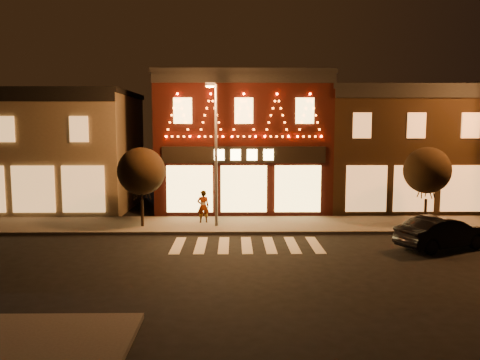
{
  "coord_description": "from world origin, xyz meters",
  "views": [
    {
      "loc": [
        -0.57,
        -16.59,
        5.19
      ],
      "look_at": [
        -0.29,
        4.0,
        2.87
      ],
      "focal_mm": 36.12,
      "sensor_mm": 36.0,
      "label": 1
    }
  ],
  "objects": [
    {
      "name": "ground",
      "position": [
        0.0,
        0.0,
        0.0
      ],
      "size": [
        120.0,
        120.0,
        0.0
      ],
      "primitive_type": "plane",
      "color": "black",
      "rests_on": "ground"
    },
    {
      "name": "sidewalk_far",
      "position": [
        2.0,
        8.0,
        0.07
      ],
      "size": [
        44.0,
        4.0,
        0.15
      ],
      "primitive_type": "cube",
      "color": "#47423D",
      "rests_on": "ground"
    },
    {
      "name": "building_left",
      "position": [
        -13.0,
        13.99,
        3.66
      ],
      "size": [
        12.2,
        8.28,
        7.3
      ],
      "color": "#7E735A",
      "rests_on": "ground"
    },
    {
      "name": "building_pulp",
      "position": [
        0.0,
        13.98,
        4.16
      ],
      "size": [
        10.2,
        8.34,
        8.3
      ],
      "color": "black",
      "rests_on": "ground"
    },
    {
      "name": "building_right_a",
      "position": [
        9.5,
        13.99,
        3.76
      ],
      "size": [
        9.2,
        8.28,
        7.5
      ],
      "color": "black",
      "rests_on": "ground"
    },
    {
      "name": "streetlamp_mid",
      "position": [
        -1.47,
        7.23,
        4.3
      ],
      "size": [
        0.52,
        1.62,
        7.07
      ],
      "rotation": [
        0.0,
        0.0,
        0.15
      ],
      "color": "#59595E",
      "rests_on": "sidewalk_far"
    },
    {
      "name": "tree_left",
      "position": [
        -5.17,
        7.39,
        2.93
      ],
      "size": [
        2.37,
        2.37,
        3.97
      ],
      "rotation": [
        0.0,
        0.0,
        0.21
      ],
      "color": "black",
      "rests_on": "sidewalk_far"
    },
    {
      "name": "tree_right",
      "position": [
        9.31,
        7.75,
        2.92
      ],
      "size": [
        2.37,
        2.37,
        3.96
      ],
      "rotation": [
        0.0,
        0.0,
        0.26
      ],
      "color": "black",
      "rests_on": "sidewalk_far"
    },
    {
      "name": "dark_sedan",
      "position": [
        8.31,
        3.35,
        0.69
      ],
      "size": [
        4.4,
        2.92,
        1.37
      ],
      "primitive_type": "imported",
      "rotation": [
        0.0,
        0.0,
        1.96
      ],
      "color": "black",
      "rests_on": "ground"
    },
    {
      "name": "pedestrian",
      "position": [
        -2.16,
        8.3,
        1.0
      ],
      "size": [
        0.67,
        0.49,
        1.69
      ],
      "primitive_type": "imported",
      "rotation": [
        0.0,
        0.0,
        3.29
      ],
      "color": "gray",
      "rests_on": "sidewalk_far"
    }
  ]
}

